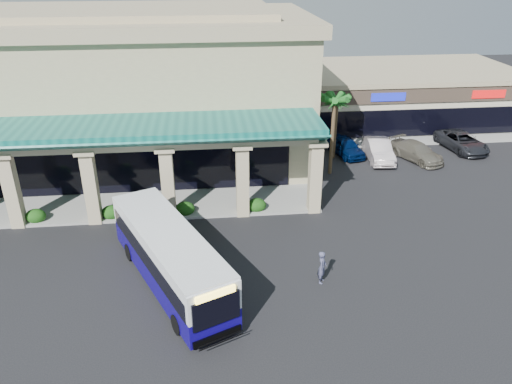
{
  "coord_description": "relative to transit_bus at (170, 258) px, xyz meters",
  "views": [
    {
      "loc": [
        -0.63,
        -22.39,
        14.89
      ],
      "look_at": [
        2.18,
        3.81,
        2.2
      ],
      "focal_mm": 35.0,
      "sensor_mm": 36.0,
      "label": 1
    }
  ],
  "objects": [
    {
      "name": "broadleaf_tree",
      "position": [
        10.12,
        20.63,
        0.91
      ],
      "size": [
        2.6,
        2.6,
        4.81
      ],
      "primitive_type": null,
      "color": "#17430F",
      "rests_on": "ground"
    },
    {
      "name": "car_gray",
      "position": [
        23.15,
        16.27,
        -0.77
      ],
      "size": [
        3.2,
        5.55,
        1.46
      ],
      "primitive_type": "imported",
      "rotation": [
        0.0,
        0.0,
        0.16
      ],
      "color": "#26282D",
      "rests_on": "ground"
    },
    {
      "name": "car_silver",
      "position": [
        13.26,
        16.2,
        -0.76
      ],
      "size": [
        2.67,
        4.6,
        1.47
      ],
      "primitive_type": "imported",
      "rotation": [
        0.0,
        0.0,
        0.23
      ],
      "color": "#031645",
      "rests_on": "ground"
    },
    {
      "name": "transit_bus",
      "position": [
        0.0,
        0.0,
        0.0
      ],
      "size": [
        6.68,
        10.77,
        2.99
      ],
      "primitive_type": null,
      "rotation": [
        0.0,
        0.0,
        0.42
      ],
      "color": "#0F0474",
      "rests_on": "ground"
    },
    {
      "name": "palm_1",
      "position": [
        12.12,
        15.63,
        1.41
      ],
      "size": [
        2.4,
        2.4,
        5.8
      ],
      "primitive_type": null,
      "color": "#165418",
      "rests_on": "ground"
    },
    {
      "name": "car_red",
      "position": [
        18.54,
        14.5,
        -0.8
      ],
      "size": [
        3.71,
        5.17,
        1.39
      ],
      "primitive_type": "imported",
      "rotation": [
        0.0,
        0.0,
        0.41
      ],
      "color": "slate",
      "rests_on": "ground"
    },
    {
      "name": "arcade",
      "position": [
        -5.38,
        8.43,
        1.36
      ],
      "size": [
        30.0,
        6.2,
        5.7
      ],
      "primitive_type": null,
      "color": "#0F5D56",
      "rests_on": "ground"
    },
    {
      "name": "main_building",
      "position": [
        -5.38,
        17.63,
        4.18
      ],
      "size": [
        30.8,
        14.8,
        11.35
      ],
      "primitive_type": null,
      "color": "tan",
      "rests_on": "ground"
    },
    {
      "name": "pedestrian",
      "position": [
        7.43,
        -0.67,
        -0.62
      ],
      "size": [
        0.63,
        0.75,
        1.74
      ],
      "primitive_type": "imported",
      "rotation": [
        0.0,
        0.0,
        1.19
      ],
      "color": "#464867",
      "rests_on": "ground"
    },
    {
      "name": "ground",
      "position": [
        2.62,
        1.63,
        -1.49
      ],
      "size": [
        110.0,
        110.0,
        0.0
      ],
      "primitive_type": "plane",
      "color": "black"
    },
    {
      "name": "strip_mall",
      "position": [
        20.62,
        25.63,
        0.96
      ],
      "size": [
        22.5,
        12.5,
        4.9
      ],
      "primitive_type": null,
      "color": "beige",
      "rests_on": "ground"
    },
    {
      "name": "palm_0",
      "position": [
        11.12,
        12.63,
        1.81
      ],
      "size": [
        2.4,
        2.4,
        6.6
      ],
      "primitive_type": null,
      "color": "#165418",
      "rests_on": "ground"
    },
    {
      "name": "car_white",
      "position": [
        15.55,
        14.9,
        -0.69
      ],
      "size": [
        2.12,
        5.0,
        1.6
      ],
      "primitive_type": "imported",
      "rotation": [
        0.0,
        0.0,
        -0.09
      ],
      "color": "silver",
      "rests_on": "ground"
    }
  ]
}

